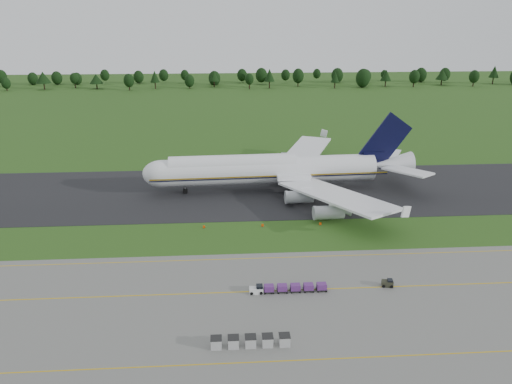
{
  "coord_description": "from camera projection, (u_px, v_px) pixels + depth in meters",
  "views": [
    {
      "loc": [
        -4.93,
        -95.09,
        44.3
      ],
      "look_at": [
        1.49,
        2.0,
        9.19
      ],
      "focal_mm": 35.0,
      "sensor_mm": 36.0,
      "label": 1
    }
  ],
  "objects": [
    {
      "name": "edge_markers",
      "position": [
        263.0,
        225.0,
        109.4
      ],
      "size": [
        26.14,
        0.3,
        0.6
      ],
      "color": "#DE3D07",
      "rests_on": "ground"
    },
    {
      "name": "baggage_train",
      "position": [
        287.0,
        288.0,
        83.58
      ],
      "size": [
        13.09,
        1.39,
        1.34
      ],
      "color": "white",
      "rests_on": "apron"
    },
    {
      "name": "aircraft",
      "position": [
        274.0,
        169.0,
        130.14
      ],
      "size": [
        71.7,
        70.02,
        20.18
      ],
      "color": "white",
      "rests_on": "ground"
    },
    {
      "name": "apron_markings",
      "position": [
        259.0,
        308.0,
        79.25
      ],
      "size": [
        300.0,
        30.2,
        0.01
      ],
      "color": "#C9A00B",
      "rests_on": "apron"
    },
    {
      "name": "utility_cart",
      "position": [
        387.0,
        284.0,
        85.35
      ],
      "size": [
        2.06,
        1.45,
        1.04
      ],
      "color": "#2D2E20",
      "rests_on": "apron"
    },
    {
      "name": "apron",
      "position": [
        262.0,
        335.0,
        72.67
      ],
      "size": [
        300.0,
        52.0,
        0.06
      ],
      "primitive_type": "cube",
      "color": "slate",
      "rests_on": "ground"
    },
    {
      "name": "ground",
      "position": [
        250.0,
        237.0,
        104.59
      ],
      "size": [
        600.0,
        600.0,
        0.0
      ],
      "primitive_type": "plane",
      "color": "#264B16",
      "rests_on": "ground"
    },
    {
      "name": "uld_row",
      "position": [
        251.0,
        341.0,
        69.93
      ],
      "size": [
        11.2,
        1.6,
        1.58
      ],
      "color": "#AFAFAF",
      "rests_on": "apron"
    },
    {
      "name": "taxiway",
      "position": [
        244.0,
        191.0,
        130.86
      ],
      "size": [
        300.0,
        40.0,
        0.08
      ],
      "primitive_type": "cube",
      "color": "black",
      "rests_on": "ground"
    },
    {
      "name": "tree_line",
      "position": [
        222.0,
        78.0,
        307.84
      ],
      "size": [
        526.87,
        21.94,
        11.9
      ],
      "color": "black",
      "rests_on": "ground"
    }
  ]
}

